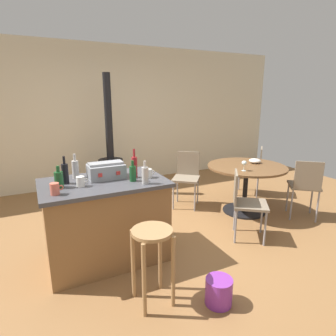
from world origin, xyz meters
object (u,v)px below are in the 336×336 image
(kitchen_island, at_px, (106,220))
(folding_chair_left, at_px, (253,167))
(wooden_stool, at_px, (152,249))
(bottle_0, at_px, (65,173))
(cup_1, at_px, (148,173))
(folding_chair_far, at_px, (305,184))
(serving_bowl, at_px, (255,161))
(bottle_4, at_px, (59,179))
(bottle_2, at_px, (75,169))
(folding_chair_right, at_px, (187,175))
(bottle_1, at_px, (133,173))
(wood_stove, at_px, (111,166))
(bottle_5, at_px, (145,175))
(cup_2, at_px, (55,189))
(plastic_bucket, at_px, (219,291))
(folding_chair_near, at_px, (245,200))
(cup_0, at_px, (81,181))
(toolbox, at_px, (106,171))
(dining_table, at_px, (246,176))
(bottle_3, at_px, (134,167))
(wine_glass, at_px, (244,163))

(kitchen_island, height_order, folding_chair_left, kitchen_island)
(wooden_stool, distance_m, folding_chair_left, 3.22)
(bottle_0, distance_m, cup_1, 0.84)
(folding_chair_far, height_order, serving_bowl, folding_chair_far)
(folding_chair_left, height_order, bottle_4, bottle_4)
(bottle_2, bearing_deg, bottle_4, -126.26)
(folding_chair_right, relative_size, bottle_1, 3.97)
(folding_chair_far, height_order, wood_stove, wood_stove)
(bottle_5, xyz_separation_m, cup_2, (-0.84, 0.05, -0.04))
(folding_chair_left, bearing_deg, folding_chair_far, -94.25)
(bottle_1, height_order, cup_1, bottle_1)
(serving_bowl, bearing_deg, wood_stove, 136.74)
(cup_2, distance_m, plastic_bucket, 1.69)
(folding_chair_near, relative_size, cup_0, 7.34)
(toolbox, bearing_deg, folding_chair_far, -7.10)
(dining_table, xyz_separation_m, serving_bowl, (0.22, 0.08, 0.20))
(bottle_4, height_order, plastic_bucket, bottle_4)
(folding_chair_right, height_order, plastic_bucket, folding_chair_right)
(wooden_stool, xyz_separation_m, bottle_3, (0.16, 0.84, 0.51))
(wood_stove, bearing_deg, bottle_0, -115.93)
(folding_chair_near, bearing_deg, bottle_3, 167.78)
(kitchen_island, xyz_separation_m, cup_2, (-0.49, -0.22, 0.49))
(toolbox, bearing_deg, bottle_0, -177.20)
(bottle_3, height_order, plastic_bucket, bottle_3)
(toolbox, bearing_deg, folding_chair_left, 15.74)
(wooden_stool, xyz_separation_m, wood_stove, (0.45, 2.97, 0.01))
(folding_chair_right, xyz_separation_m, bottle_5, (-1.21, -1.24, 0.46))
(dining_table, xyz_separation_m, plastic_bucket, (-1.55, -1.47, -0.45))
(bottle_1, xyz_separation_m, bottle_4, (-0.70, 0.11, -0.00))
(bottle_0, relative_size, bottle_3, 0.90)
(wine_glass, bearing_deg, bottle_2, 177.00)
(folding_chair_far, height_order, plastic_bucket, folding_chair_far)
(cup_0, relative_size, plastic_bucket, 0.49)
(dining_table, height_order, toolbox, toolbox)
(folding_chair_far, bearing_deg, bottle_3, 174.79)
(bottle_4, bearing_deg, bottle_1, -8.84)
(folding_chair_near, distance_m, bottle_3, 1.44)
(toolbox, height_order, cup_1, toolbox)
(wooden_stool, bearing_deg, serving_bowl, 29.17)
(kitchen_island, relative_size, bottle_1, 5.80)
(cup_1, bearing_deg, cup_0, 179.35)
(toolbox, height_order, bottle_2, bottle_2)
(folding_chair_right, bearing_deg, cup_2, -149.80)
(wine_glass, bearing_deg, dining_table, 41.16)
(kitchen_island, bearing_deg, folding_chair_near, -10.38)
(bottle_3, bearing_deg, bottle_1, -117.32)
(wood_stove, xyz_separation_m, plastic_bucket, (0.04, -3.25, -0.39))
(folding_chair_near, bearing_deg, folding_chair_right, 93.98)
(bottle_5, bearing_deg, toolbox, 128.31)
(bottle_2, distance_m, bottle_3, 0.63)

